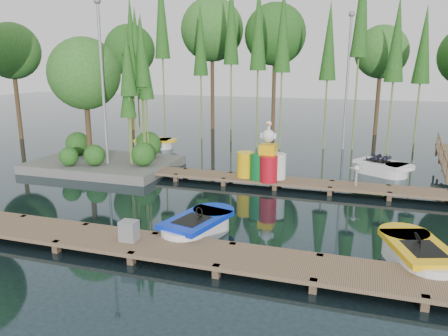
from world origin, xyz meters
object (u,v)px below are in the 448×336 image
(drum_cluster, at_px, (268,163))
(island, at_px, (98,97))
(yellow_barrel, at_px, (245,164))
(boat_blue, at_px, (198,227))
(boat_yellow_far, at_px, (154,143))
(utility_cabinet, at_px, (129,231))

(drum_cluster, bearing_deg, island, 173.20)
(yellow_barrel, height_order, drum_cluster, drum_cluster)
(yellow_barrel, bearing_deg, boat_blue, -88.47)
(island, relative_size, boat_blue, 2.36)
(island, bearing_deg, boat_blue, -41.37)
(island, height_order, yellow_barrel, island)
(boat_yellow_far, bearing_deg, utility_cabinet, -52.19)
(drum_cluster, bearing_deg, utility_cabinet, -106.89)
(island, relative_size, boat_yellow_far, 2.62)
(island, bearing_deg, boat_yellow_far, 87.63)
(utility_cabinet, distance_m, drum_cluster, 7.16)
(yellow_barrel, relative_size, drum_cluster, 0.44)
(island, distance_m, utility_cabinet, 10.12)
(utility_cabinet, bearing_deg, boat_yellow_far, 114.37)
(boat_blue, relative_size, boat_yellow_far, 1.11)
(boat_yellow_far, xyz_separation_m, yellow_barrel, (6.83, -5.59, 0.54))
(island, height_order, boat_yellow_far, island)
(island, xyz_separation_m, yellow_barrel, (7.03, -0.79, -2.39))
(boat_blue, height_order, utility_cabinet, utility_cabinet)
(boat_yellow_far, relative_size, yellow_barrel, 2.60)
(island, distance_m, yellow_barrel, 7.47)
(yellow_barrel, xyz_separation_m, drum_cluster, (0.94, -0.16, 0.17))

